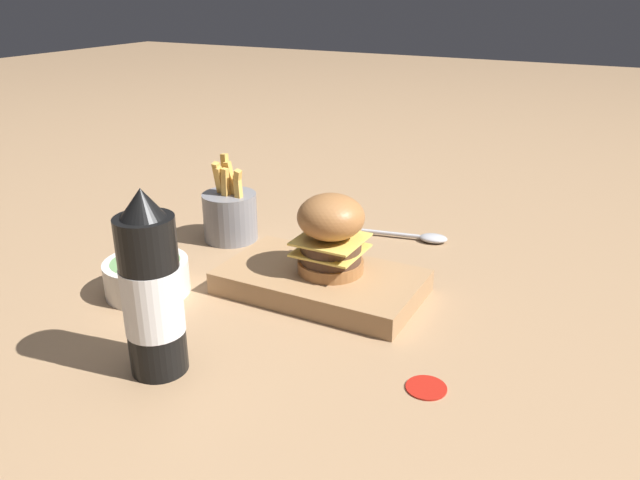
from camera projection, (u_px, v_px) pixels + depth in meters
name	position (u px, v px, depth m)	size (l,w,h in m)	color
ground_plane	(304.00, 288.00, 0.91)	(6.00, 6.00, 0.00)	#9E7A56
serving_board	(320.00, 283.00, 0.89)	(0.28, 0.16, 0.03)	#A37A51
burger	(331.00, 233.00, 0.87)	(0.09, 0.09, 0.11)	#9E6638
ketchup_bottle	(152.00, 292.00, 0.68)	(0.07, 0.07, 0.22)	black
fries_basket	(230.00, 214.00, 1.07)	(0.09, 0.09, 0.15)	slate
side_bowl	(147.00, 276.00, 0.89)	(0.12, 0.12, 0.05)	silver
spoon	(425.00, 237.00, 1.07)	(0.15, 0.05, 0.01)	#B2B2B7
ketchup_puddle	(426.00, 387.00, 0.68)	(0.05, 0.05, 0.00)	#B21E14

